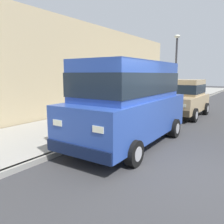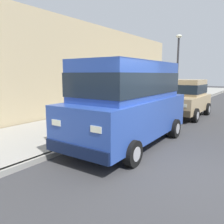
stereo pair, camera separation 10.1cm
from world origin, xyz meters
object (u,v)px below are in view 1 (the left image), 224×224
dog_tan (93,116)px  street_lamp (176,62)px  car_tan_hatchback (184,97)px  car_blue_van (130,99)px

dog_tan → street_lamp: (1.01, 7.07, 2.48)m
car_tan_hatchback → street_lamp: street_lamp is taller
car_blue_van → dog_tan: size_ratio=6.54×
car_tan_hatchback → dog_tan: (-2.40, -4.50, -0.55)m
car_blue_van → car_tan_hatchback: 5.72m
car_blue_van → car_tan_hatchback: size_ratio=1.29×
car_blue_van → dog_tan: bearing=153.5°
car_tan_hatchback → street_lamp: size_ratio=0.86×
car_blue_van → street_lamp: bearing=99.7°
car_tan_hatchback → street_lamp: bearing=118.3°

